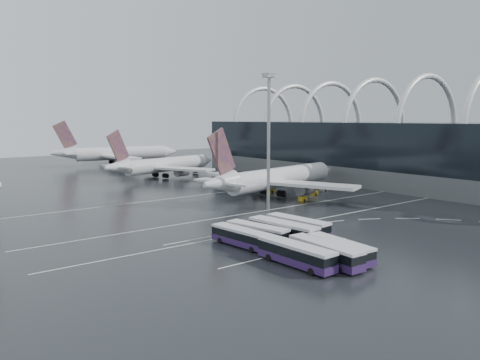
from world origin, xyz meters
TOP-DOWN VIEW (x-y plane):
  - ground at (0.00, 0.00)m, footprint 420.00×420.00m
  - terminal at (61.56, 19.84)m, footprint 42.00×160.00m
  - lane_marking_near at (0.00, -2.00)m, footprint 120.00×0.25m
  - lane_marking_mid at (0.00, 12.00)m, footprint 120.00×0.25m
  - lane_marking_far at (0.00, 40.00)m, footprint 120.00×0.25m
  - bus_bay_line_south at (-24.00, -16.00)m, footprint 28.00×0.25m
  - bus_bay_line_north at (-24.00, 0.00)m, footprint 28.00×0.25m
  - airliner_main at (11.12, 25.96)m, footprint 56.36×48.77m
  - airliner_gate_b at (6.14, 81.13)m, footprint 50.49×44.70m
  - airliner_gate_c at (11.44, 135.75)m, footprint 57.39×52.29m
  - bus_row_near_a at (-27.99, -8.61)m, footprint 3.83×12.38m
  - bus_row_near_b at (-24.06, -8.20)m, footprint 4.89×12.64m
  - bus_row_near_c at (-20.04, -10.47)m, footprint 4.66×14.11m
  - bus_row_near_d at (-15.22, -9.23)m, footprint 4.17×13.27m
  - bus_row_far_a at (-28.20, -21.83)m, footprint 3.44×13.40m
  - bus_row_far_b at (-24.14, -23.81)m, footprint 3.72×13.19m
  - bus_row_far_c at (-20.73, -23.73)m, footprint 3.86×12.31m
  - floodlight_mast at (-2.99, 12.88)m, footprint 2.42×2.42m
  - gse_cart_belly_a at (21.19, 20.73)m, footprint 2.11×1.25m
  - gse_cart_belly_c at (11.55, 15.70)m, footprint 2.18×1.29m
  - gse_cart_belly_d at (28.60, 23.79)m, footprint 2.30×1.36m
  - gse_cart_belly_e at (14.02, 31.09)m, footprint 2.42×1.43m

SIDE VIEW (x-z plane):
  - ground at x=0.00m, z-range 0.00..0.00m
  - lane_marking_near at x=0.00m, z-range 0.00..0.01m
  - lane_marking_mid at x=0.00m, z-range 0.00..0.01m
  - lane_marking_far at x=0.00m, z-range 0.00..0.01m
  - bus_bay_line_south at x=-24.00m, z-range 0.00..0.01m
  - bus_bay_line_north at x=-24.00m, z-range 0.00..0.01m
  - gse_cart_belly_a at x=21.19m, z-range 0.00..1.15m
  - gse_cart_belly_c at x=11.55m, z-range 0.00..1.19m
  - gse_cart_belly_d at x=28.60m, z-range 0.00..1.25m
  - gse_cart_belly_e at x=14.02m, z-range 0.00..1.32m
  - bus_row_far_c at x=-20.73m, z-range 0.15..3.13m
  - bus_row_near_a at x=-27.99m, z-range 0.15..3.15m
  - bus_row_near_b at x=-24.06m, z-range 0.15..3.19m
  - bus_row_far_b at x=-24.14m, z-range 0.16..3.37m
  - bus_row_near_d at x=-15.22m, z-range 0.16..3.37m
  - bus_row_far_a at x=-28.20m, z-range 0.16..3.44m
  - bus_row_near_c at x=-20.04m, z-range 0.17..3.58m
  - airliner_gate_b at x=6.14m, z-range -4.42..13.27m
  - airliner_main at x=11.12m, z-range -4.78..14.37m
  - airliner_gate_c at x=11.44m, z-range -5.12..15.36m
  - terminal at x=61.56m, z-range -6.58..28.32m
  - floodlight_mast at x=-2.99m, z-range 4.07..35.59m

